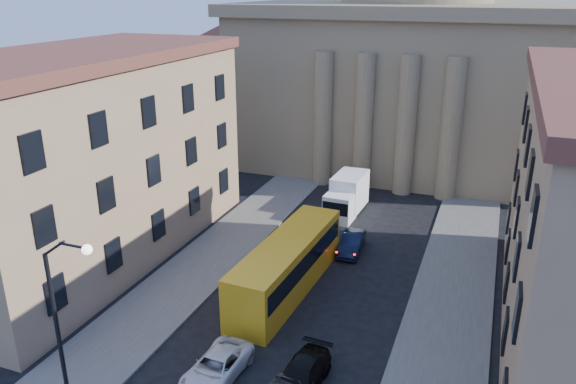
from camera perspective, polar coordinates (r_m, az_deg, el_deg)
sidewalk_left at (r=37.13m, az=-12.23°, el=-10.40°), size 5.00×60.00×0.15m
sidewalk_right at (r=32.33m, az=15.19°, el=-15.79°), size 5.00×60.00×0.15m
church at (r=64.95m, az=12.38°, el=13.77°), size 68.02×28.76×36.60m
building_left at (r=42.06m, az=-19.86°, el=3.46°), size 11.60×26.60×14.70m
street_lamp at (r=27.02m, az=-21.84°, el=-11.18°), size 2.62×0.44×8.83m
car_left_mid at (r=29.77m, az=-7.30°, el=-17.26°), size 2.48×4.93×1.34m
car_right_mid at (r=28.98m, az=1.29°, el=-18.22°), size 2.27×4.89×1.38m
car_right_distant at (r=42.20m, az=6.51°, el=-5.15°), size 1.77×4.35×1.40m
city_bus at (r=36.38m, az=-0.08°, el=-7.31°), size 3.45×12.55×3.50m
box_truck at (r=48.85m, az=5.96°, el=-0.42°), size 2.60×6.09×3.29m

